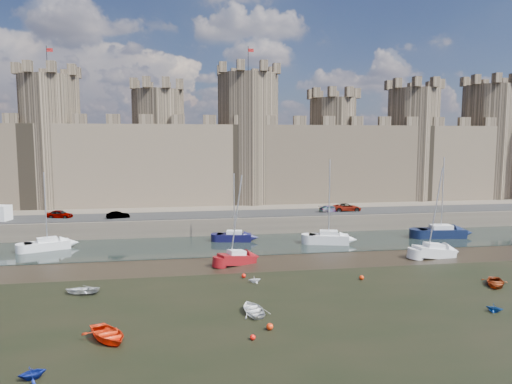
% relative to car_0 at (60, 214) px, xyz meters
% --- Properties ---
extents(ground, '(160.00, 160.00, 0.00)m').
position_rel_car_0_xyz_m(ground, '(27.68, -34.47, -3.11)').
color(ground, black).
rests_on(ground, ground).
extents(seaweed_patch, '(70.00, 34.00, 0.01)m').
position_rel_car_0_xyz_m(seaweed_patch, '(27.68, -40.47, -3.11)').
color(seaweed_patch, black).
rests_on(seaweed_patch, ground).
extents(water_channel, '(160.00, 12.00, 0.08)m').
position_rel_car_0_xyz_m(water_channel, '(27.68, -10.47, -3.07)').
color(water_channel, black).
rests_on(water_channel, ground).
extents(quay, '(160.00, 60.00, 2.50)m').
position_rel_car_0_xyz_m(quay, '(27.68, 25.53, -1.86)').
color(quay, '#4C443A').
rests_on(quay, ground).
extents(road, '(160.00, 7.00, 0.10)m').
position_rel_car_0_xyz_m(road, '(27.68, -0.47, -0.56)').
color(road, black).
rests_on(road, quay).
extents(castle, '(108.50, 11.00, 29.00)m').
position_rel_car_0_xyz_m(castle, '(27.04, 13.53, 8.56)').
color(castle, '#42382B').
rests_on(castle, quay).
extents(car_0, '(3.86, 2.40, 1.23)m').
position_rel_car_0_xyz_m(car_0, '(0.00, 0.00, 0.00)').
color(car_0, gray).
rests_on(car_0, quay).
extents(car_1, '(3.41, 1.89, 1.06)m').
position_rel_car_0_xyz_m(car_1, '(8.39, -1.75, -0.08)').
color(car_1, gray).
rests_on(car_1, quay).
extents(car_2, '(3.99, 2.39, 1.08)m').
position_rel_car_0_xyz_m(car_2, '(40.70, -0.70, -0.07)').
color(car_2, gray).
rests_on(car_2, quay).
extents(car_3, '(4.63, 2.28, 1.27)m').
position_rel_car_0_xyz_m(car_3, '(43.52, -0.45, 0.02)').
color(car_3, gray).
rests_on(car_3, quay).
extents(sailboat_0, '(5.59, 3.85, 9.74)m').
position_rel_car_0_xyz_m(sailboat_0, '(0.80, -9.56, -2.34)').
color(sailboat_0, silver).
rests_on(sailboat_0, ground).
extents(sailboat_1, '(4.87, 2.60, 9.26)m').
position_rel_car_0_xyz_m(sailboat_1, '(24.52, -8.40, -2.36)').
color(sailboat_1, black).
rests_on(sailboat_1, ground).
extents(sailboat_2, '(5.54, 3.31, 11.20)m').
position_rel_car_0_xyz_m(sailboat_2, '(36.71, -12.00, -2.24)').
color(sailboat_2, silver).
rests_on(sailboat_2, ground).
extents(sailboat_3, '(6.72, 3.24, 11.35)m').
position_rel_car_0_xyz_m(sailboat_3, '(53.70, -10.65, -2.26)').
color(sailboat_3, black).
rests_on(sailboat_3, ground).
extents(sailboat_4, '(4.57, 3.25, 9.98)m').
position_rel_car_0_xyz_m(sailboat_4, '(23.48, -19.87, -2.38)').
color(sailboat_4, maroon).
rests_on(sailboat_4, ground).
extents(sailboat_5, '(5.10, 2.43, 10.63)m').
position_rel_car_0_xyz_m(sailboat_5, '(46.80, -20.57, -2.35)').
color(sailboat_5, silver).
rests_on(sailboat_5, ground).
extents(dinghy_0, '(4.34, 4.64, 0.78)m').
position_rel_car_0_xyz_m(dinghy_0, '(12.45, -37.97, -2.72)').
color(dinghy_0, red).
rests_on(dinghy_0, ground).
extents(dinghy_1, '(1.74, 1.58, 0.79)m').
position_rel_car_0_xyz_m(dinghy_1, '(8.98, -42.69, -2.72)').
color(dinghy_1, navy).
rests_on(dinghy_1, ground).
extents(dinghy_2, '(2.77, 3.43, 0.63)m').
position_rel_car_0_xyz_m(dinghy_2, '(23.03, -34.68, -2.80)').
color(dinghy_2, silver).
rests_on(dinghy_2, ground).
extents(dinghy_3, '(1.43, 1.28, 0.67)m').
position_rel_car_0_xyz_m(dinghy_3, '(24.40, -26.86, -2.78)').
color(dinghy_3, white).
rests_on(dinghy_3, ground).
extents(dinghy_4, '(3.70, 3.98, 0.67)m').
position_rel_car_0_xyz_m(dinghy_4, '(46.70, -31.45, -2.78)').
color(dinghy_4, maroon).
rests_on(dinghy_4, ground).
extents(dinghy_5, '(1.64, 1.69, 0.68)m').
position_rel_car_0_xyz_m(dinghy_5, '(42.13, -37.45, -2.77)').
color(dinghy_5, navy).
rests_on(dinghy_5, ground).
extents(dinghy_6, '(3.60, 3.00, 0.64)m').
position_rel_car_0_xyz_m(dinghy_6, '(8.57, -27.55, -2.79)').
color(dinghy_6, silver).
rests_on(dinghy_6, ground).
extents(buoy_1, '(0.45, 0.45, 0.45)m').
position_rel_car_0_xyz_m(buoy_1, '(23.55, -25.10, -2.89)').
color(buoy_1, red).
rests_on(buoy_1, ground).
extents(buoy_2, '(0.50, 0.50, 0.50)m').
position_rel_car_0_xyz_m(buoy_2, '(23.72, -37.99, -2.86)').
color(buoy_2, red).
rests_on(buoy_2, ground).
extents(buoy_3, '(0.46, 0.46, 0.46)m').
position_rel_car_0_xyz_m(buoy_3, '(34.97, -27.61, -2.88)').
color(buoy_3, red).
rests_on(buoy_3, ground).
extents(buoy_4, '(0.38, 0.38, 0.38)m').
position_rel_car_0_xyz_m(buoy_4, '(22.24, -39.44, -2.92)').
color(buoy_4, '#FA140B').
rests_on(buoy_4, ground).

